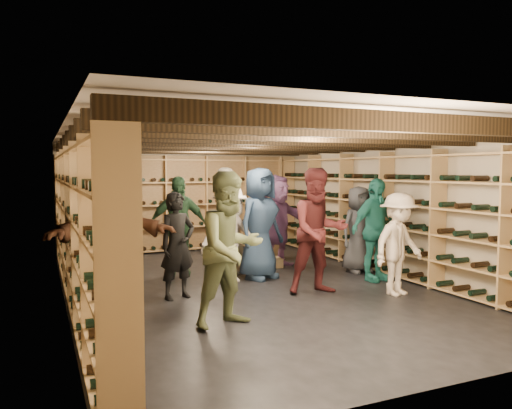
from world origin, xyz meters
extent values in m
plane|color=black|center=(0.00, 0.00, 0.00)|extent=(8.00, 8.00, 0.00)
cube|color=#B3A48B|center=(0.00, 4.00, 1.20)|extent=(5.50, 0.02, 2.40)
cube|color=#B3A48B|center=(0.00, -4.00, 1.20)|extent=(5.50, 0.02, 2.40)
cube|color=#B3A48B|center=(-2.75, 0.00, 1.20)|extent=(0.02, 8.00, 2.40)
cube|color=#B3A48B|center=(2.75, 0.00, 1.20)|extent=(0.02, 8.00, 2.40)
cube|color=beige|center=(0.00, 0.00, 2.40)|extent=(5.50, 8.00, 0.01)
cube|color=black|center=(0.00, -3.50, 2.26)|extent=(5.40, 0.12, 0.18)
cube|color=black|center=(0.00, -2.62, 2.26)|extent=(5.40, 0.12, 0.18)
cube|color=black|center=(0.00, -1.75, 2.26)|extent=(5.40, 0.12, 0.18)
cube|color=black|center=(0.00, -0.88, 2.26)|extent=(5.40, 0.12, 0.18)
cube|color=black|center=(0.00, 0.00, 2.26)|extent=(5.40, 0.12, 0.18)
cube|color=black|center=(0.00, 0.88, 2.26)|extent=(5.40, 0.12, 0.18)
cube|color=black|center=(0.00, 1.75, 2.26)|extent=(5.40, 0.12, 0.18)
cube|color=black|center=(0.00, 2.62, 2.26)|extent=(5.40, 0.12, 0.18)
cube|color=black|center=(0.00, 3.50, 2.26)|extent=(5.40, 0.12, 0.18)
cube|color=tan|center=(-2.57, 0.00, 1.07)|extent=(0.32, 7.50, 2.15)
cube|color=tan|center=(2.57, 0.00, 1.07)|extent=(0.32, 7.50, 2.15)
cube|color=tan|center=(0.00, 3.83, 1.07)|extent=(4.70, 0.30, 2.15)
cube|color=tan|center=(0.06, 1.30, 0.09)|extent=(0.55, 0.41, 0.17)
cube|color=tan|center=(0.06, 1.30, 0.26)|extent=(0.55, 0.41, 0.17)
cube|color=tan|center=(0.06, 1.30, 0.43)|extent=(0.55, 0.41, 0.17)
cube|color=tan|center=(1.21, 2.02, 0.09)|extent=(0.52, 0.36, 0.17)
cube|color=tan|center=(1.21, 2.02, 0.26)|extent=(0.52, 0.36, 0.17)
cube|color=tan|center=(1.21, 2.02, 0.43)|extent=(0.52, 0.36, 0.17)
cube|color=tan|center=(0.88, 1.30, 0.09)|extent=(0.54, 0.40, 0.17)
imported|color=black|center=(-1.26, -0.24, 0.76)|extent=(0.64, 0.51, 1.52)
imported|color=#58613B|center=(-1.00, -1.71, 0.91)|extent=(1.03, 0.89, 1.82)
imported|color=beige|center=(1.76, -1.34, 0.75)|extent=(1.07, 0.77, 1.50)
imported|color=#22786B|center=(2.02, -0.42, 0.85)|extent=(1.05, 0.59, 1.70)
imported|color=brown|center=(-2.18, -0.25, 0.93)|extent=(1.76, 0.66, 1.86)
imported|color=#20344F|center=(0.35, 0.48, 0.93)|extent=(1.08, 0.92, 1.87)
imported|color=gray|center=(-0.04, 0.95, 0.94)|extent=(0.81, 0.69, 1.87)
imported|color=#49191A|center=(0.73, -0.79, 0.93)|extent=(1.00, 0.83, 1.86)
imported|color=#BDB3AB|center=(-0.21, 0.43, 0.79)|extent=(1.06, 0.66, 1.59)
imported|color=#24482C|center=(-0.85, 1.30, 0.86)|extent=(1.09, 0.68, 1.72)
imported|color=#8F5B95|center=(1.07, 1.30, 0.87)|extent=(1.69, 1.08, 1.74)
imported|color=#36383C|center=(2.18, 0.25, 0.77)|extent=(0.79, 0.54, 1.54)
camera|label=1|loc=(-3.05, -7.12, 1.83)|focal=35.00mm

